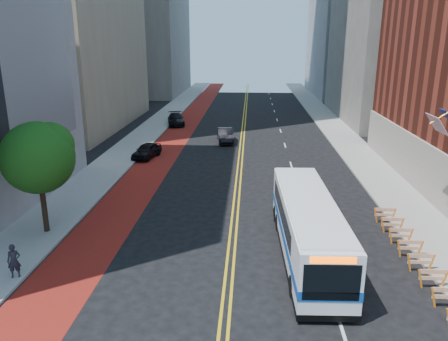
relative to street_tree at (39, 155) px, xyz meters
name	(u,v)px	position (x,y,z in m)	size (l,w,h in m)	color
ground	(227,295)	(11.24, -6.04, -4.91)	(160.00, 160.00, 0.00)	black
sidewalk_left	(136,142)	(-0.76, 23.96, -4.84)	(4.00, 140.00, 0.15)	gray
sidewalk_right	(351,145)	(23.24, 23.96, -4.84)	(4.00, 140.00, 0.15)	gray
bus_lane_paint	(170,144)	(3.14, 23.96, -4.91)	(3.60, 140.00, 0.01)	maroon
center_line_inner	(240,145)	(11.06, 23.96, -4.91)	(0.14, 140.00, 0.01)	gold
center_line_outer	(243,145)	(11.42, 23.96, -4.91)	(0.14, 140.00, 0.01)	gold
lane_dashes	(280,131)	(16.04, 31.96, -4.90)	(0.14, 98.20, 0.01)	silver
construction_barriers	(415,253)	(20.84, -2.62, -4.24)	(1.42, 10.91, 1.00)	orange
street_tree	(39,155)	(0.00, 0.00, 0.00)	(4.20, 4.20, 6.70)	black
transit_bus	(307,226)	(15.30, -1.93, -3.17)	(3.07, 12.18, 3.33)	white
car_a	(147,151)	(1.94, 17.73, -4.18)	(1.72, 4.28, 1.46)	black
car_b	(225,135)	(9.31, 25.06, -4.12)	(1.67, 4.78, 1.57)	black
car_c	(176,119)	(1.94, 35.13, -4.14)	(2.17, 5.33, 1.55)	black
pedestrian	(14,261)	(0.84, -5.35, -3.91)	(0.62, 0.41, 1.71)	black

